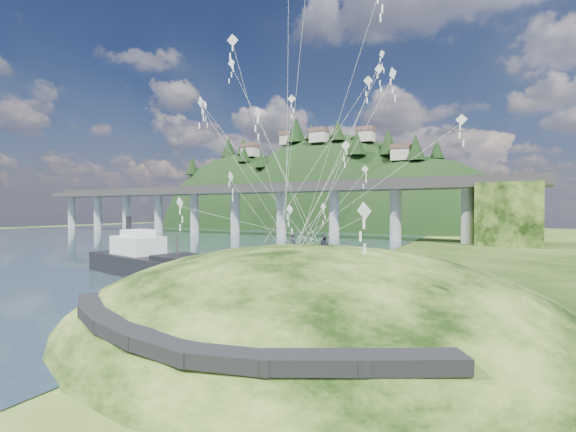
% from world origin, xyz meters
% --- Properties ---
extents(ground, '(320.00, 320.00, 0.00)m').
position_xyz_m(ground, '(0.00, 0.00, 0.00)').
color(ground, black).
rests_on(ground, ground).
extents(water, '(240.00, 240.00, 0.00)m').
position_xyz_m(water, '(-72.00, 30.00, 0.01)').
color(water, '#2E4756').
rests_on(water, ground).
extents(grass_hill, '(36.00, 32.00, 13.00)m').
position_xyz_m(grass_hill, '(8.00, 2.00, -1.50)').
color(grass_hill, black).
rests_on(grass_hill, ground).
extents(footpath, '(22.29, 5.84, 0.83)m').
position_xyz_m(footpath, '(7.46, -9.74, 2.08)').
color(footpath, black).
rests_on(footpath, ground).
extents(bridge, '(160.00, 11.00, 15.00)m').
position_xyz_m(bridge, '(-26.46, 70.07, 9.70)').
color(bridge, '#2D2B2B').
rests_on(bridge, ground).
extents(far_ridge, '(153.00, 70.00, 94.50)m').
position_xyz_m(far_ridge, '(-43.58, 122.17, -7.44)').
color(far_ridge, black).
rests_on(far_ridge, ground).
extents(work_barge, '(19.95, 9.12, 6.75)m').
position_xyz_m(work_barge, '(-15.47, 8.72, 1.69)').
color(work_barge, black).
rests_on(work_barge, ground).
extents(wooden_dock, '(13.84, 6.98, 1.00)m').
position_xyz_m(wooden_dock, '(-5.39, 3.97, 0.44)').
color(wooden_dock, '#392117').
rests_on(wooden_dock, ground).
extents(kite_flyers, '(3.56, 1.26, 1.65)m').
position_xyz_m(kite_flyers, '(7.55, 3.16, 5.76)').
color(kite_flyers, '#23252F').
rests_on(kite_flyers, ground).
extents(kite_swarm, '(20.76, 17.01, 20.61)m').
position_xyz_m(kite_swarm, '(6.93, 3.40, 15.21)').
color(kite_swarm, silver).
rests_on(kite_swarm, ground).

